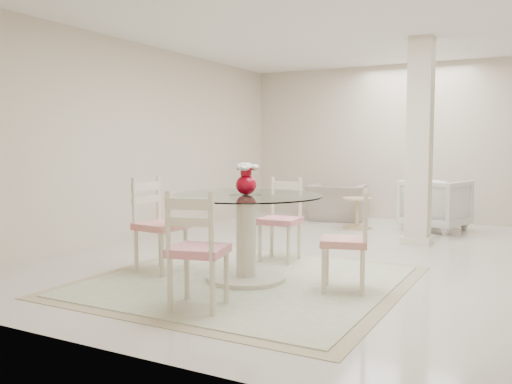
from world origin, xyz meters
The scene contains 13 objects.
ground centered at (0.00, 0.00, 0.00)m, with size 7.00×7.00×0.00m, color beige.
room_shell centered at (0.00, 0.00, 1.86)m, with size 6.02×7.02×2.71m.
column centered at (0.50, 1.30, 1.35)m, with size 0.30×0.30×2.70m, color beige.
area_rug centered at (-0.53, -1.55, 0.01)m, with size 2.90×2.90×0.02m.
dining_table centered at (-0.53, -1.55, 0.43)m, with size 1.45×1.45×0.84m.
red_vase centered at (-0.52, -1.55, 0.99)m, with size 0.23×0.22×0.30m.
dining_chair_east centered at (0.48, -1.43, 0.53)m, with size 0.50×0.50×1.00m.
dining_chair_north centered at (-0.63, -0.54, 0.55)m, with size 0.44×0.44×1.04m.
dining_chair_west centered at (-1.54, -1.64, 0.57)m, with size 0.47×0.47×1.08m.
dining_chair_south centered at (-0.41, -2.56, 0.56)m, with size 0.51×0.51×1.06m.
recliner_taupe centered at (-1.21, 2.93, 0.31)m, with size 0.96×0.84×0.62m, color #A19285.
armchair_white centered at (0.50, 2.60, 0.40)m, with size 0.85×0.87×0.79m, color white.
side_table centered at (-0.60, 2.18, 0.22)m, with size 0.47×0.47×0.48m.
Camera 1 is at (1.97, -6.01, 1.31)m, focal length 38.00 mm.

